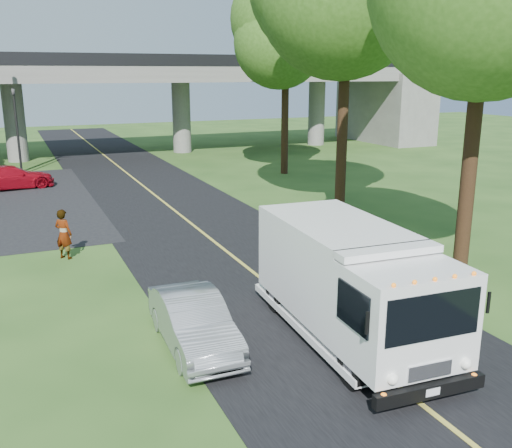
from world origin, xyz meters
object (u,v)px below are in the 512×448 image
step_van (350,280)px  red_sedan (11,177)px  traffic_signal (16,122)px  tree_right_far (290,33)px  pedestrian (64,234)px  silver_sedan (194,322)px

step_van → red_sedan: 23.53m
traffic_signal → tree_right_far: tree_right_far is taller
pedestrian → silver_sedan: bearing=147.8°
tree_right_far → red_sedan: bearing=174.1°
step_van → silver_sedan: step_van is taller
red_sedan → pedestrian: 13.64m
traffic_signal → step_van: 27.79m
traffic_signal → silver_sedan: traffic_signal is taller
tree_right_far → step_van: 23.71m
tree_right_far → pedestrian: 20.17m
traffic_signal → tree_right_far: bearing=-22.1°
silver_sedan → step_van: bearing=-15.2°
step_van → pedestrian: 10.49m
traffic_signal → pedestrian: size_ratio=3.05×
step_van → tree_right_far: bearing=70.1°
red_sedan → silver_sedan: size_ratio=1.15×
traffic_signal → silver_sedan: size_ratio=1.38×
tree_right_far → silver_sedan: tree_right_far is taller
step_van → silver_sedan: (-3.45, 1.03, -0.83)m
traffic_signal → red_sedan: (-0.63, -4.53, -2.57)m
silver_sedan → pedestrian: (-2.04, 7.89, 0.23)m
step_van → pedestrian: bearing=124.9°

